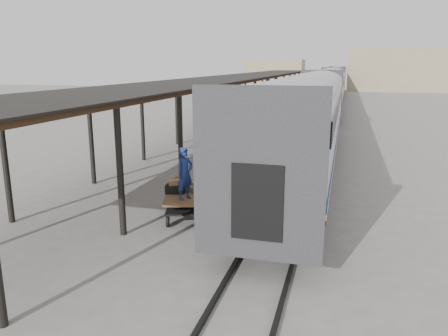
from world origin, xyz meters
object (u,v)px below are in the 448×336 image
at_px(luggage_tug, 253,127).
at_px(pedestrian, 204,134).
at_px(porter, 185,173).
at_px(baggage_cart, 185,199).

distance_m(luggage_tug, pedestrian, 6.37).
relative_size(luggage_tug, porter, 0.90).
relative_size(porter, pedestrian, 0.92).
distance_m(baggage_cart, luggage_tug, 18.11).
xyz_separation_m(porter, pedestrian, (-3.47, 12.62, -0.79)).
xyz_separation_m(baggage_cart, porter, (0.25, -0.65, 1.06)).
height_order(luggage_tug, porter, porter).
relative_size(baggage_cart, pedestrian, 1.44).
distance_m(baggage_cart, pedestrian, 12.40).
height_order(luggage_tug, pedestrian, pedestrian).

